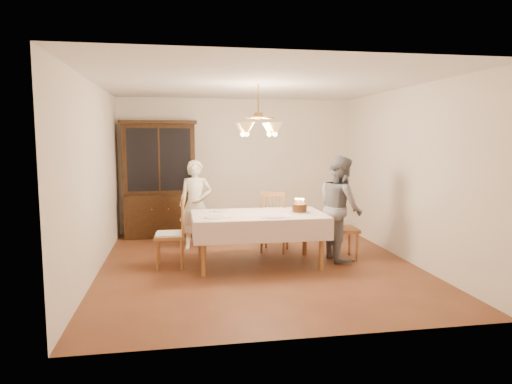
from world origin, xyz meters
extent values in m
plane|color=#5C2E1A|center=(0.00, 0.00, 0.00)|extent=(5.00, 5.00, 0.00)
plane|color=white|center=(0.00, 0.00, 2.60)|extent=(5.00, 5.00, 0.00)
plane|color=#EFE3CE|center=(0.00, 2.50, 1.30)|extent=(4.50, 0.00, 4.50)
plane|color=#EFE3CE|center=(0.00, -2.50, 1.30)|extent=(4.50, 0.00, 4.50)
plane|color=#EFE3CE|center=(-2.25, 0.00, 1.30)|extent=(0.00, 5.00, 5.00)
plane|color=#EFE3CE|center=(2.25, 0.00, 1.30)|extent=(0.00, 5.00, 5.00)
cube|color=brown|center=(0.00, 0.00, 0.73)|extent=(1.80, 1.00, 0.04)
cube|color=white|center=(0.00, 0.00, 0.75)|extent=(1.90, 1.10, 0.01)
cylinder|color=brown|center=(-0.82, -0.42, 0.35)|extent=(0.07, 0.07, 0.71)
cylinder|color=brown|center=(0.82, -0.42, 0.35)|extent=(0.07, 0.07, 0.71)
cylinder|color=brown|center=(-0.82, 0.42, 0.35)|extent=(0.07, 0.07, 0.71)
cylinder|color=brown|center=(0.82, 0.42, 0.35)|extent=(0.07, 0.07, 0.71)
cube|color=black|center=(-1.47, 2.23, 0.40)|extent=(1.30, 0.50, 0.80)
cube|color=black|center=(-1.47, 2.28, 1.45)|extent=(1.30, 0.40, 1.30)
cube|color=black|center=(-1.47, 2.08, 1.45)|extent=(1.14, 0.01, 1.14)
cube|color=black|center=(-1.47, 2.23, 2.13)|extent=(1.38, 0.54, 0.06)
cube|color=brown|center=(0.40, 0.74, 0.45)|extent=(0.57, 0.56, 0.05)
cube|color=brown|center=(0.33, 0.57, 0.97)|extent=(0.38, 0.19, 0.06)
cylinder|color=brown|center=(0.63, 0.83, 0.21)|extent=(0.04, 0.04, 0.43)
cylinder|color=brown|center=(0.30, 0.97, 0.21)|extent=(0.04, 0.04, 0.43)
cylinder|color=brown|center=(0.50, 0.52, 0.21)|extent=(0.04, 0.04, 0.43)
cylinder|color=brown|center=(0.17, 0.66, 0.21)|extent=(0.04, 0.04, 0.43)
cube|color=brown|center=(-1.27, 0.11, 0.45)|extent=(0.44, 0.45, 0.05)
cube|color=brown|center=(-1.08, 0.10, 0.97)|extent=(0.05, 0.40, 0.06)
cylinder|color=brown|center=(-1.43, 0.30, 0.21)|extent=(0.04, 0.04, 0.43)
cylinder|color=brown|center=(-1.45, -0.06, 0.21)|extent=(0.04, 0.04, 0.43)
cylinder|color=brown|center=(-1.09, 0.28, 0.21)|extent=(0.04, 0.04, 0.43)
cylinder|color=brown|center=(-1.11, -0.08, 0.21)|extent=(0.04, 0.04, 0.43)
cube|color=silver|center=(-1.27, 0.11, 0.48)|extent=(0.39, 0.41, 0.03)
cube|color=brown|center=(1.34, 0.14, 0.45)|extent=(0.44, 0.46, 0.05)
cube|color=brown|center=(1.15, 0.15, 0.97)|extent=(0.05, 0.40, 0.06)
cylinder|color=brown|center=(1.50, -0.05, 0.21)|extent=(0.04, 0.04, 0.43)
cylinder|color=brown|center=(1.52, 0.31, 0.21)|extent=(0.04, 0.04, 0.43)
cylinder|color=brown|center=(1.16, -0.03, 0.21)|extent=(0.04, 0.04, 0.43)
cylinder|color=brown|center=(1.18, 0.33, 0.21)|extent=(0.04, 0.04, 0.43)
imported|color=white|center=(-0.86, 1.13, 0.74)|extent=(0.59, 0.43, 1.49)
imported|color=slate|center=(1.28, 0.11, 0.79)|extent=(0.64, 0.80, 1.59)
cylinder|color=white|center=(0.60, -0.03, 0.77)|extent=(0.30, 0.30, 0.01)
cylinder|color=#361B0C|center=(0.60, -0.03, 0.83)|extent=(0.21, 0.21, 0.12)
cylinder|color=#598CD8|center=(0.67, -0.03, 0.92)|extent=(0.01, 0.01, 0.07)
sphere|color=#FFB23F|center=(0.67, -0.03, 0.96)|extent=(0.01, 0.01, 0.01)
cylinder|color=pink|center=(0.66, -0.01, 0.92)|extent=(0.01, 0.01, 0.07)
sphere|color=#FFB23F|center=(0.66, -0.01, 0.96)|extent=(0.01, 0.01, 0.01)
cylinder|color=#EACC66|center=(0.65, 0.01, 0.92)|extent=(0.01, 0.01, 0.07)
sphere|color=#FFB23F|center=(0.65, 0.01, 0.96)|extent=(0.01, 0.01, 0.01)
cylinder|color=#598CD8|center=(0.63, 0.03, 0.92)|extent=(0.01, 0.01, 0.07)
sphere|color=#FFB23F|center=(0.63, 0.03, 0.96)|extent=(0.01, 0.01, 0.01)
cylinder|color=pink|center=(0.60, 0.03, 0.92)|extent=(0.01, 0.01, 0.07)
sphere|color=#FFB23F|center=(0.60, 0.03, 0.96)|extent=(0.01, 0.01, 0.01)
cylinder|color=#EACC66|center=(0.58, 0.03, 0.92)|extent=(0.01, 0.01, 0.07)
sphere|color=#FFB23F|center=(0.58, 0.03, 0.96)|extent=(0.01, 0.01, 0.01)
cylinder|color=#598CD8|center=(0.56, 0.01, 0.92)|extent=(0.01, 0.01, 0.07)
sphere|color=#FFB23F|center=(0.56, 0.01, 0.96)|extent=(0.01, 0.01, 0.01)
cylinder|color=pink|center=(0.55, -0.01, 0.92)|extent=(0.01, 0.01, 0.07)
sphere|color=#FFB23F|center=(0.55, -0.01, 0.96)|extent=(0.01, 0.01, 0.01)
cylinder|color=#EACC66|center=(0.54, -0.03, 0.92)|extent=(0.01, 0.01, 0.07)
sphere|color=#FFB23F|center=(0.54, -0.03, 0.96)|extent=(0.01, 0.01, 0.01)
cylinder|color=#598CD8|center=(0.55, -0.05, 0.92)|extent=(0.01, 0.01, 0.07)
sphere|color=#FFB23F|center=(0.55, -0.05, 0.96)|extent=(0.01, 0.01, 0.01)
cylinder|color=pink|center=(0.56, -0.08, 0.92)|extent=(0.01, 0.01, 0.07)
sphere|color=#FFB23F|center=(0.56, -0.08, 0.96)|extent=(0.01, 0.01, 0.01)
cylinder|color=#EACC66|center=(0.58, -0.09, 0.92)|extent=(0.01, 0.01, 0.07)
sphere|color=#FFB23F|center=(0.58, -0.09, 0.96)|extent=(0.01, 0.01, 0.01)
cylinder|color=#598CD8|center=(0.60, -0.09, 0.92)|extent=(0.01, 0.01, 0.07)
sphere|color=#FFB23F|center=(0.60, -0.09, 0.96)|extent=(0.01, 0.01, 0.01)
cylinder|color=pink|center=(0.63, -0.09, 0.92)|extent=(0.01, 0.01, 0.07)
sphere|color=#FFB23F|center=(0.63, -0.09, 0.96)|extent=(0.01, 0.01, 0.01)
cylinder|color=#EACC66|center=(0.65, -0.08, 0.92)|extent=(0.01, 0.01, 0.07)
sphere|color=#FFB23F|center=(0.65, -0.08, 0.96)|extent=(0.01, 0.01, 0.01)
cylinder|color=#598CD8|center=(0.66, -0.05, 0.92)|extent=(0.01, 0.01, 0.07)
sphere|color=#FFB23F|center=(0.66, -0.05, 0.96)|extent=(0.01, 0.01, 0.01)
cylinder|color=white|center=(-0.66, -0.24, 0.77)|extent=(0.27, 0.27, 0.02)
cube|color=silver|center=(-0.85, -0.24, 0.76)|extent=(0.01, 0.16, 0.01)
cube|color=silver|center=(-0.48, -0.24, 0.76)|extent=(0.10, 0.10, 0.01)
cylinder|color=white|center=(0.16, -0.35, 0.77)|extent=(0.27, 0.27, 0.02)
cube|color=silver|center=(-0.01, -0.35, 0.76)|extent=(0.01, 0.16, 0.01)
cube|color=silver|center=(0.34, -0.35, 0.76)|extent=(0.10, 0.10, 0.01)
cylinder|color=white|center=(-0.51, 0.30, 0.77)|extent=(0.24, 0.24, 0.02)
cube|color=silver|center=(-0.68, 0.30, 0.76)|extent=(0.01, 0.16, 0.01)
cube|color=silver|center=(-0.35, 0.30, 0.76)|extent=(0.10, 0.10, 0.01)
cylinder|color=#BF8C3F|center=(0.00, 0.00, 2.40)|extent=(0.02, 0.02, 0.40)
cylinder|color=#BF8C3F|center=(0.00, 0.00, 2.15)|extent=(0.12, 0.12, 0.10)
cone|color=#D8994C|center=(0.20, 0.20, 1.97)|extent=(0.22, 0.22, 0.18)
sphere|color=#FFD899|center=(0.20, 0.20, 1.90)|extent=(0.07, 0.07, 0.07)
cone|color=#D8994C|center=(-0.20, 0.20, 1.97)|extent=(0.22, 0.22, 0.18)
sphere|color=#FFD899|center=(-0.20, 0.20, 1.90)|extent=(0.07, 0.07, 0.07)
cone|color=#D8994C|center=(-0.20, -0.20, 1.97)|extent=(0.22, 0.22, 0.18)
sphere|color=#FFD899|center=(-0.20, -0.20, 1.90)|extent=(0.07, 0.07, 0.07)
cone|color=#D8994C|center=(0.20, -0.20, 1.97)|extent=(0.22, 0.22, 0.18)
sphere|color=#FFD899|center=(0.20, -0.20, 1.90)|extent=(0.07, 0.07, 0.07)
camera|label=1|loc=(-1.14, -6.40, 1.85)|focal=32.00mm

